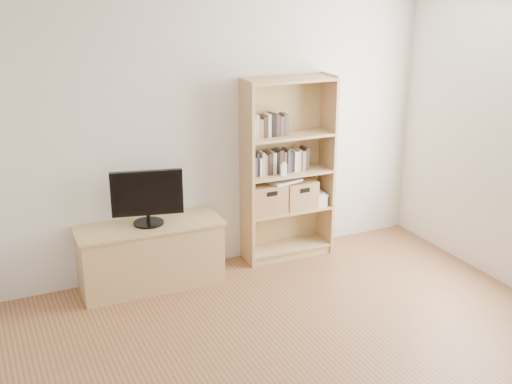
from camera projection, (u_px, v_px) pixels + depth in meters
back_wall at (215, 136)px, 6.08m from camera, size 4.50×0.02×2.60m
ceiling at (377, 5)px, 3.52m from camera, size 4.50×5.00×0.01m
tv_stand at (151, 256)px, 5.90m from camera, size 1.29×0.51×0.59m
bookshelf at (288, 169)px, 6.35m from camera, size 0.92×0.34×1.84m
television at (147, 198)px, 5.72m from camera, size 0.63×0.19×0.50m
books_row_mid at (287, 160)px, 6.34m from camera, size 0.83×0.18×0.22m
books_row_upper at (269, 125)px, 6.14m from camera, size 0.39×0.15×0.21m
baby_monitor at (284, 170)px, 6.21m from camera, size 0.06×0.04×0.11m
basket_left at (266, 198)px, 6.34m from camera, size 0.36×0.30×0.29m
basket_right at (298, 194)px, 6.47m from camera, size 0.34×0.28×0.28m
laptop at (283, 180)px, 6.35m from camera, size 0.37×0.29×0.03m
magazine_stack at (315, 199)px, 6.58m from camera, size 0.19×0.26×0.11m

